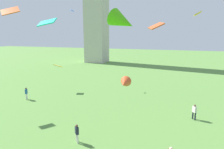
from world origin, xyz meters
The scene contains 11 objects.
person_0 centered at (-10.42, 20.42, 0.95)m, with size 0.44×0.51×1.68m.
person_1 centered at (1.73, 12.94, 0.90)m, with size 0.46×0.46×1.59m.
person_4 centered at (11.04, 21.10, 0.94)m, with size 0.46×0.50×1.66m.
kite_flying_0 centered at (4.87, 15.25, 9.81)m, with size 2.78×2.14×2.14m.
kite_flying_1 centered at (7.17, 17.62, 9.53)m, with size 1.65×1.94×0.75m.
kite_flying_2 centered at (-9.34, 31.53, 12.96)m, with size 0.78×0.92×0.57m.
kite_flying_3 centered at (-8.93, 25.97, 3.96)m, with size 1.57×1.18×0.58m.
kite_flying_5 centered at (-2.21, 15.13, 9.89)m, with size 1.85×1.32×0.85m.
kite_flying_6 centered at (5.92, 12.35, 5.55)m, with size 0.84×1.14×0.79m.
kite_flying_7 centered at (10.66, 22.72, 10.90)m, with size 0.73×1.13×0.47m.
kite_flying_8 centered at (-4.49, 13.30, 10.76)m, with size 1.70×1.51×0.95m.
Camera 1 is at (9.54, -0.23, 8.78)m, focal length 31.80 mm.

